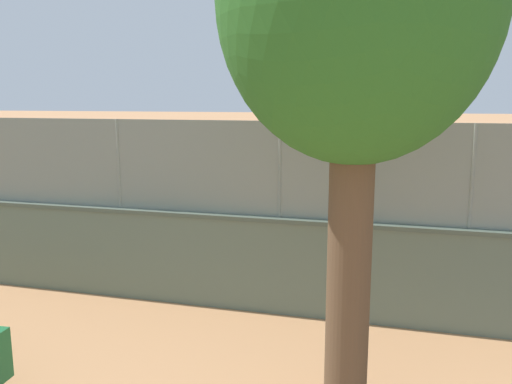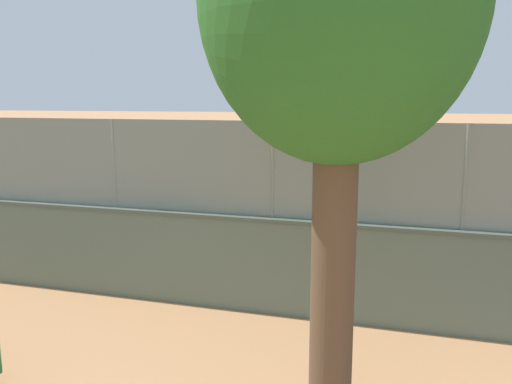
{
  "view_description": "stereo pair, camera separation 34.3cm",
  "coord_description": "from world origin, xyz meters",
  "px_view_note": "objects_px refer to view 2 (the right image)",
  "views": [
    {
      "loc": [
        -4.89,
        21.15,
        3.98
      ],
      "look_at": [
        -1.23,
        6.48,
        1.28
      ],
      "focal_mm": 36.78,
      "sensor_mm": 36.0,
      "label": 1
    },
    {
      "loc": [
        -5.22,
        21.07,
        3.98
      ],
      "look_at": [
        -1.23,
        6.48,
        1.28
      ],
      "focal_mm": 36.78,
      "sensor_mm": 36.0,
      "label": 2
    }
  ],
  "objects_px": {
    "player_at_service_line": "(389,188)",
    "sports_ball": "(178,231)",
    "player_baseline_waiting": "(299,170)",
    "courtside_bench": "(422,275)",
    "player_foreground_swinging": "(208,199)",
    "tree_beyond_parking_far": "(340,6)"
  },
  "relations": [
    {
      "from": "player_at_service_line",
      "to": "courtside_bench",
      "type": "bearing_deg",
      "value": 96.3
    },
    {
      "from": "player_at_service_line",
      "to": "sports_ball",
      "type": "distance_m",
      "value": 7.32
    },
    {
      "from": "courtside_bench",
      "to": "player_at_service_line",
      "type": "bearing_deg",
      "value": -83.7
    },
    {
      "from": "player_foreground_swinging",
      "to": "tree_beyond_parking_far",
      "type": "xyz_separation_m",
      "value": [
        -4.94,
        8.78,
        4.12
      ]
    },
    {
      "from": "player_foreground_swinging",
      "to": "sports_ball",
      "type": "relative_size",
      "value": 6.52
    },
    {
      "from": "courtside_bench",
      "to": "tree_beyond_parking_far",
      "type": "bearing_deg",
      "value": 73.64
    },
    {
      "from": "player_foreground_swinging",
      "to": "tree_beyond_parking_far",
      "type": "distance_m",
      "value": 10.88
    },
    {
      "from": "player_at_service_line",
      "to": "sports_ball",
      "type": "bearing_deg",
      "value": 34.74
    },
    {
      "from": "sports_ball",
      "to": "courtside_bench",
      "type": "xyz_separation_m",
      "value": [
        -6.79,
        3.32,
        0.35
      ]
    },
    {
      "from": "player_baseline_waiting",
      "to": "sports_ball",
      "type": "xyz_separation_m",
      "value": [
        2.07,
        8.35,
        -0.81
      ]
    },
    {
      "from": "player_baseline_waiting",
      "to": "sports_ball",
      "type": "bearing_deg",
      "value": 76.05
    },
    {
      "from": "player_foreground_swinging",
      "to": "player_at_service_line",
      "type": "relative_size",
      "value": 0.91
    },
    {
      "from": "player_foreground_swinging",
      "to": "player_baseline_waiting",
      "type": "relative_size",
      "value": 0.97
    },
    {
      "from": "player_at_service_line",
      "to": "sports_ball",
      "type": "xyz_separation_m",
      "value": [
        5.97,
        4.14,
        -0.87
      ]
    },
    {
      "from": "player_foreground_swinging",
      "to": "sports_ball",
      "type": "bearing_deg",
      "value": 62.4
    },
    {
      "from": "sports_ball",
      "to": "tree_beyond_parking_far",
      "type": "bearing_deg",
      "value": 125.57
    },
    {
      "from": "player_baseline_waiting",
      "to": "courtside_bench",
      "type": "relative_size",
      "value": 0.98
    },
    {
      "from": "player_at_service_line",
      "to": "sports_ball",
      "type": "relative_size",
      "value": 7.17
    },
    {
      "from": "player_foreground_swinging",
      "to": "sports_ball",
      "type": "height_order",
      "value": "player_foreground_swinging"
    },
    {
      "from": "player_at_service_line",
      "to": "player_baseline_waiting",
      "type": "relative_size",
      "value": 1.07
    },
    {
      "from": "player_foreground_swinging",
      "to": "player_baseline_waiting",
      "type": "bearing_deg",
      "value": -101.74
    },
    {
      "from": "player_foreground_swinging",
      "to": "player_baseline_waiting",
      "type": "xyz_separation_m",
      "value": [
        -1.51,
        -7.27,
        0.03
      ]
    }
  ]
}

